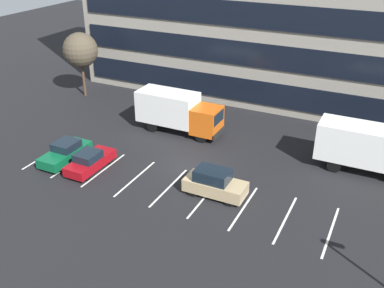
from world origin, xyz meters
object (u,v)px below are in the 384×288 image
at_px(sedan_forest, 66,152).
at_px(suv_tan, 214,183).
at_px(box_truck_orange, 178,111).
at_px(bare_tree, 80,50).
at_px(box_truck_yellow, 368,147).
at_px(sedan_maroon, 90,161).

bearing_deg(sedan_forest, suv_tan, 3.20).
distance_m(suv_tan, sedan_forest, 12.35).
relative_size(box_truck_orange, bare_tree, 1.14).
xyz_separation_m(box_truck_yellow, sedan_forest, (-21.14, -8.58, -1.27)).
bearing_deg(suv_tan, sedan_maroon, -174.51).
height_order(box_truck_orange, bare_tree, bare_tree).
xyz_separation_m(box_truck_yellow, sedan_maroon, (-18.59, -8.83, -1.30)).
xyz_separation_m(sedan_maroon, sedan_forest, (-2.55, 0.25, 0.03)).
bearing_deg(sedan_forest, bare_tree, 122.74).
bearing_deg(box_truck_yellow, sedan_forest, -157.90).
height_order(box_truck_orange, box_truck_yellow, box_truck_yellow).
distance_m(sedan_maroon, suv_tan, 9.83).
height_order(box_truck_yellow, suv_tan, box_truck_yellow).
relative_size(box_truck_orange, box_truck_yellow, 0.99).
bearing_deg(sedan_forest, box_truck_yellow, 22.10).
bearing_deg(box_truck_yellow, bare_tree, 172.70).
bearing_deg(box_truck_orange, box_truck_yellow, -0.20).
xyz_separation_m(box_truck_orange, sedan_forest, (-5.32, -8.64, -1.26)).
relative_size(box_truck_yellow, sedan_forest, 1.75).
bearing_deg(box_truck_yellow, box_truck_orange, 179.80).
bearing_deg(suv_tan, box_truck_orange, 131.42).
xyz_separation_m(sedan_forest, bare_tree, (-7.91, 12.31, 4.17)).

